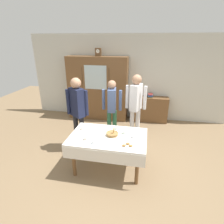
{
  "coord_description": "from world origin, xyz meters",
  "views": [
    {
      "loc": [
        0.68,
        -3.26,
        2.54
      ],
      "look_at": [
        0.0,
        0.2,
        1.12
      ],
      "focal_mm": 29.15,
      "sensor_mm": 36.0,
      "label": 1
    }
  ],
  "objects_px": {
    "wall_cabinet": "(98,89)",
    "spoon_far_right": "(100,133)",
    "dining_table": "(108,142)",
    "spoon_mid_left": "(108,141)",
    "tea_cup_mid_left": "(86,139)",
    "person_beside_shelf": "(112,104)",
    "mantel_clock": "(98,52)",
    "bookshelf_low": "(149,109)",
    "tea_cup_far_left": "(82,129)",
    "person_behind_table_right": "(77,107)",
    "bread_basket": "(112,134)",
    "book_stack": "(150,95)",
    "pastry_plate": "(127,146)",
    "tea_cup_near_right": "(94,143)",
    "tea_cup_mid_right": "(124,133)",
    "person_by_cabinet": "(136,102)",
    "tea_cup_back_edge": "(134,137)",
    "tea_cup_center": "(116,128)"
  },
  "relations": [
    {
      "from": "person_beside_shelf",
      "to": "spoon_mid_left",
      "type": "bearing_deg",
      "value": -81.83
    },
    {
      "from": "spoon_mid_left",
      "to": "person_by_cabinet",
      "type": "xyz_separation_m",
      "value": [
        0.4,
        1.45,
        0.31
      ]
    },
    {
      "from": "person_by_cabinet",
      "to": "person_beside_shelf",
      "type": "bearing_deg",
      "value": 177.3
    },
    {
      "from": "person_by_cabinet",
      "to": "person_behind_table_right",
      "type": "height_order",
      "value": "person_behind_table_right"
    },
    {
      "from": "person_beside_shelf",
      "to": "person_behind_table_right",
      "type": "distance_m",
      "value": 0.96
    },
    {
      "from": "dining_table",
      "to": "tea_cup_mid_left",
      "type": "relative_size",
      "value": 11.54
    },
    {
      "from": "spoon_far_right",
      "to": "dining_table",
      "type": "bearing_deg",
      "value": -32.22
    },
    {
      "from": "bread_basket",
      "to": "spoon_far_right",
      "type": "height_order",
      "value": "bread_basket"
    },
    {
      "from": "tea_cup_near_right",
      "to": "person_beside_shelf",
      "type": "distance_m",
      "value": 1.64
    },
    {
      "from": "bookshelf_low",
      "to": "person_behind_table_right",
      "type": "distance_m",
      "value": 2.67
    },
    {
      "from": "tea_cup_mid_left",
      "to": "pastry_plate",
      "type": "bearing_deg",
      "value": -5.76
    },
    {
      "from": "bookshelf_low",
      "to": "tea_cup_center",
      "type": "xyz_separation_m",
      "value": [
        -0.69,
        -2.3,
        0.38
      ]
    },
    {
      "from": "tea_cup_back_edge",
      "to": "tea_cup_near_right",
      "type": "bearing_deg",
      "value": -153.09
    },
    {
      "from": "tea_cup_far_left",
      "to": "person_behind_table_right",
      "type": "bearing_deg",
      "value": 119.75
    },
    {
      "from": "spoon_mid_left",
      "to": "dining_table",
      "type": "bearing_deg",
      "value": 102.68
    },
    {
      "from": "tea_cup_far_left",
      "to": "person_behind_table_right",
      "type": "distance_m",
      "value": 0.61
    },
    {
      "from": "pastry_plate",
      "to": "spoon_mid_left",
      "type": "bearing_deg",
      "value": 161.61
    },
    {
      "from": "book_stack",
      "to": "tea_cup_mid_left",
      "type": "xyz_separation_m",
      "value": [
        -1.18,
        -2.83,
        -0.08
      ]
    },
    {
      "from": "tea_cup_near_right",
      "to": "bread_basket",
      "type": "relative_size",
      "value": 0.54
    },
    {
      "from": "wall_cabinet",
      "to": "tea_cup_far_left",
      "type": "bearing_deg",
      "value": -82.5
    },
    {
      "from": "dining_table",
      "to": "spoon_mid_left",
      "type": "height_order",
      "value": "spoon_mid_left"
    },
    {
      "from": "tea_cup_center",
      "to": "person_behind_table_right",
      "type": "distance_m",
      "value": 1.05
    },
    {
      "from": "person_beside_shelf",
      "to": "person_by_cabinet",
      "type": "distance_m",
      "value": 0.62
    },
    {
      "from": "tea_cup_mid_left",
      "to": "dining_table",
      "type": "bearing_deg",
      "value": 27.22
    },
    {
      "from": "tea_cup_mid_left",
      "to": "person_beside_shelf",
      "type": "height_order",
      "value": "person_beside_shelf"
    },
    {
      "from": "bookshelf_low",
      "to": "tea_cup_mid_right",
      "type": "distance_m",
      "value": 2.54
    },
    {
      "from": "book_stack",
      "to": "tea_cup_back_edge",
      "type": "xyz_separation_m",
      "value": [
        -0.3,
        -2.58,
        -0.08
      ]
    },
    {
      "from": "bookshelf_low",
      "to": "tea_cup_far_left",
      "type": "height_order",
      "value": "tea_cup_far_left"
    },
    {
      "from": "tea_cup_mid_right",
      "to": "spoon_mid_left",
      "type": "relative_size",
      "value": 1.09
    },
    {
      "from": "mantel_clock",
      "to": "bookshelf_low",
      "type": "height_order",
      "value": "mantel_clock"
    },
    {
      "from": "mantel_clock",
      "to": "book_stack",
      "type": "distance_m",
      "value": 2.1
    },
    {
      "from": "dining_table",
      "to": "bread_basket",
      "type": "distance_m",
      "value": 0.18
    },
    {
      "from": "pastry_plate",
      "to": "spoon_far_right",
      "type": "distance_m",
      "value": 0.72
    },
    {
      "from": "person_by_cabinet",
      "to": "tea_cup_far_left",
      "type": "bearing_deg",
      "value": -132.39
    },
    {
      "from": "tea_cup_center",
      "to": "pastry_plate",
      "type": "distance_m",
      "value": 0.68
    },
    {
      "from": "wall_cabinet",
      "to": "spoon_far_right",
      "type": "bearing_deg",
      "value": -73.95
    },
    {
      "from": "dining_table",
      "to": "person_by_cabinet",
      "type": "height_order",
      "value": "person_by_cabinet"
    },
    {
      "from": "book_stack",
      "to": "person_behind_table_right",
      "type": "height_order",
      "value": "person_behind_table_right"
    },
    {
      "from": "book_stack",
      "to": "tea_cup_mid_right",
      "type": "bearing_deg",
      "value": -101.51
    },
    {
      "from": "tea_cup_far_left",
      "to": "bookshelf_low",
      "type": "bearing_deg",
      "value": 60.52
    },
    {
      "from": "pastry_plate",
      "to": "spoon_far_right",
      "type": "height_order",
      "value": "pastry_plate"
    },
    {
      "from": "dining_table",
      "to": "spoon_mid_left",
      "type": "distance_m",
      "value": 0.19
    },
    {
      "from": "pastry_plate",
      "to": "mantel_clock",
      "type": "bearing_deg",
      "value": 113.86
    },
    {
      "from": "bookshelf_low",
      "to": "book_stack",
      "type": "bearing_deg",
      "value": 0.0
    },
    {
      "from": "person_by_cabinet",
      "to": "person_behind_table_right",
      "type": "relative_size",
      "value": 1.0
    },
    {
      "from": "tea_cup_far_left",
      "to": "person_beside_shelf",
      "type": "bearing_deg",
      "value": 70.51
    },
    {
      "from": "wall_cabinet",
      "to": "mantel_clock",
      "type": "height_order",
      "value": "mantel_clock"
    },
    {
      "from": "dining_table",
      "to": "tea_cup_mid_right",
      "type": "distance_m",
      "value": 0.38
    },
    {
      "from": "dining_table",
      "to": "tea_cup_mid_left",
      "type": "distance_m",
      "value": 0.45
    },
    {
      "from": "tea_cup_near_right",
      "to": "person_by_cabinet",
      "type": "height_order",
      "value": "person_by_cabinet"
    }
  ]
}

